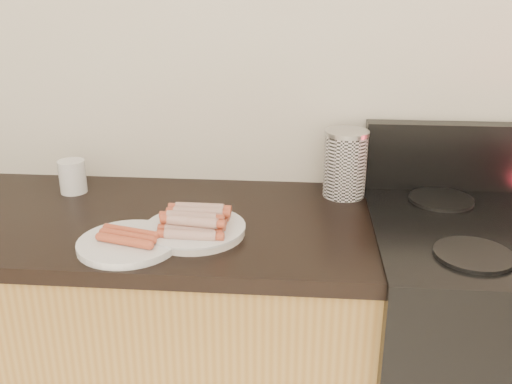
# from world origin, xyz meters

# --- Properties ---
(wall_back) EXTENTS (4.00, 0.04, 2.60)m
(wall_back) POSITION_xyz_m (0.00, 2.00, 1.30)
(wall_back) COLOR silver
(wall_back) RESTS_ON ground
(stove) EXTENTS (0.76, 0.65, 0.91)m
(stove) POSITION_xyz_m (0.78, 1.68, 0.46)
(stove) COLOR black
(stove) RESTS_ON floor
(stove_panel) EXTENTS (0.76, 0.06, 0.20)m
(stove_panel) POSITION_xyz_m (0.78, 1.96, 1.01)
(stove_panel) COLOR black
(stove_panel) RESTS_ON stove
(burner_near_left) EXTENTS (0.18, 0.18, 0.01)m
(burner_near_left) POSITION_xyz_m (0.61, 1.51, 0.92)
(burner_near_left) COLOR black
(burner_near_left) RESTS_ON stove
(burner_far_left) EXTENTS (0.18, 0.18, 0.01)m
(burner_far_left) POSITION_xyz_m (0.61, 1.84, 0.92)
(burner_far_left) COLOR black
(burner_far_left) RESTS_ON stove
(main_plate) EXTENTS (0.32, 0.32, 0.02)m
(main_plate) POSITION_xyz_m (-0.05, 1.59, 0.91)
(main_plate) COLOR white
(main_plate) RESTS_ON counter_slab
(side_plate) EXTENTS (0.31, 0.31, 0.02)m
(side_plate) POSITION_xyz_m (-0.20, 1.51, 0.91)
(side_plate) COLOR silver
(side_plate) RESTS_ON counter_slab
(hotdog_pile) EXTENTS (0.13, 0.18, 0.05)m
(hotdog_pile) POSITION_xyz_m (-0.05, 1.59, 0.94)
(hotdog_pile) COLOR maroon
(hotdog_pile) RESTS_ON main_plate
(plain_sausages) EXTENTS (0.14, 0.11, 0.02)m
(plain_sausages) POSITION_xyz_m (-0.20, 1.51, 0.93)
(plain_sausages) COLOR tan
(plain_sausages) RESTS_ON side_plate
(canister) EXTENTS (0.13, 0.13, 0.20)m
(canister) POSITION_xyz_m (0.34, 1.90, 1.00)
(canister) COLOR white
(canister) RESTS_ON counter_slab
(mug) EXTENTS (0.09, 0.09, 0.10)m
(mug) POSITION_xyz_m (-0.47, 1.86, 0.95)
(mug) COLOR white
(mug) RESTS_ON counter_slab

